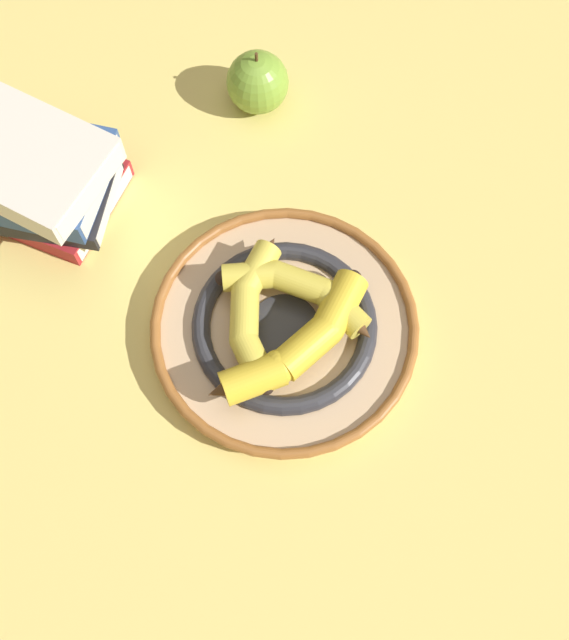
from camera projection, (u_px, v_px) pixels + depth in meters
name	position (u px, v px, depth m)	size (l,w,h in m)	color
ground_plane	(293.00, 325.00, 0.87)	(2.80, 2.80, 0.00)	#E5CC6B
decorative_bowl	(284.00, 328.00, 0.85)	(0.30, 0.30, 0.04)	tan
banana_a	(300.00, 290.00, 0.83)	(0.19, 0.08, 0.03)	gold
banana_b	(252.00, 312.00, 0.82)	(0.08, 0.19, 0.03)	gold
banana_c	(298.00, 346.00, 0.80)	(0.15, 0.19, 0.04)	gold
book_stack	(39.00, 178.00, 0.87)	(0.21, 0.19, 0.12)	#AD2328
apple	(258.00, 82.00, 0.95)	(0.08, 0.08, 0.09)	olive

